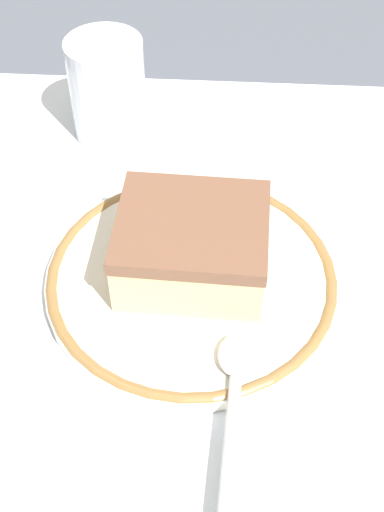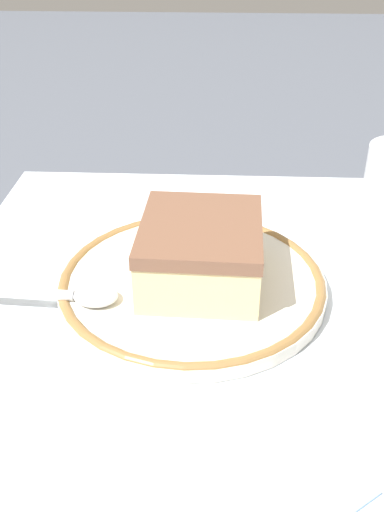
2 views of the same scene
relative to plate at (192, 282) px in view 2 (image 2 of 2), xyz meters
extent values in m
plane|color=#4C515B|center=(-0.03, 0.00, -0.01)|extent=(2.40, 2.40, 0.00)
cube|color=silver|center=(-0.03, 0.00, -0.01)|extent=(0.45, 0.42, 0.00)
cylinder|color=silver|center=(0.00, 0.00, 0.00)|extent=(0.20, 0.20, 0.01)
torus|color=olive|center=(0.00, 0.00, 0.00)|extent=(0.20, 0.20, 0.01)
cube|color=beige|center=(-0.01, 0.00, 0.02)|extent=(0.09, 0.10, 0.04)
cube|color=brown|center=(-0.01, 0.00, 0.05)|extent=(0.09, 0.10, 0.01)
ellipsoid|color=silver|center=(0.07, 0.03, 0.01)|extent=(0.03, 0.03, 0.01)
cylinder|color=silver|center=(0.14, 0.03, 0.01)|extent=(0.11, 0.01, 0.01)
cube|color=#8CB2E0|center=(-0.08, 0.18, 0.00)|extent=(0.06, 0.05, 0.01)
camera|label=1|loc=(0.31, 0.02, 0.37)|focal=48.24mm
camera|label=2|loc=(-0.02, 0.36, 0.25)|focal=40.65mm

